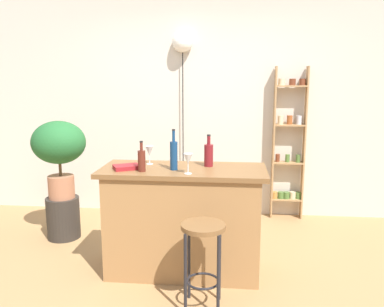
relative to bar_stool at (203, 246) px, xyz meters
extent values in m
plane|color=#A37A4C|center=(-0.21, 0.26, -0.48)|extent=(12.00, 12.00, 0.00)
cube|color=beige|center=(-0.21, 2.21, 0.92)|extent=(6.40, 0.10, 2.80)
cube|color=#9E7042|center=(-0.21, 0.56, -0.04)|extent=(1.30, 0.55, 0.89)
cube|color=brown|center=(-0.21, 0.56, 0.43)|extent=(1.41, 0.60, 0.04)
cylinder|color=black|center=(-0.12, -0.12, -0.17)|extent=(0.02, 0.02, 0.62)
cylinder|color=black|center=(0.12, -0.12, -0.17)|extent=(0.02, 0.02, 0.62)
cylinder|color=black|center=(-0.12, 0.12, -0.17)|extent=(0.02, 0.02, 0.62)
cylinder|color=black|center=(0.12, 0.12, -0.17)|extent=(0.02, 0.02, 0.62)
torus|color=black|center=(0.00, 0.00, -0.27)|extent=(0.25, 0.25, 0.02)
cylinder|color=brown|center=(0.00, 0.00, 0.15)|extent=(0.33, 0.33, 0.03)
cube|color=#A87F51|center=(0.69, 2.08, 0.43)|extent=(0.02, 0.13, 1.82)
cube|color=#A87F51|center=(1.05, 2.08, 0.43)|extent=(0.02, 0.13, 1.82)
cube|color=#A87F51|center=(0.87, 2.08, -0.26)|extent=(0.34, 0.13, 0.02)
cylinder|color=#AD7A38|center=(0.72, 2.07, -0.21)|extent=(0.07, 0.07, 0.08)
cylinder|color=#4C7033|center=(0.80, 2.07, -0.21)|extent=(0.07, 0.07, 0.08)
cylinder|color=#4C7033|center=(0.87, 2.07, -0.21)|extent=(0.07, 0.07, 0.08)
cylinder|color=beige|center=(0.95, 2.09, -0.21)|extent=(0.07, 0.07, 0.08)
cylinder|color=#4C7033|center=(1.02, 2.08, -0.21)|extent=(0.07, 0.07, 0.08)
cube|color=#A87F51|center=(0.87, 2.08, 0.20)|extent=(0.34, 0.13, 0.02)
cylinder|color=brown|center=(0.75, 2.09, 0.26)|extent=(0.05, 0.05, 0.09)
cylinder|color=#4C7033|center=(0.86, 2.08, 0.26)|extent=(0.05, 0.05, 0.09)
cylinder|color=#4C7033|center=(0.99, 2.07, 0.26)|extent=(0.05, 0.05, 0.09)
cube|color=#A87F51|center=(0.87, 2.08, 0.66)|extent=(0.34, 0.13, 0.02)
cylinder|color=beige|center=(0.76, 2.07, 0.72)|extent=(0.07, 0.07, 0.10)
cylinder|color=#994C23|center=(0.87, 2.08, 0.72)|extent=(0.07, 0.07, 0.10)
cylinder|color=silver|center=(0.98, 2.08, 0.72)|extent=(0.07, 0.07, 0.10)
cube|color=#A87F51|center=(0.87, 2.08, 1.11)|extent=(0.34, 0.13, 0.02)
cylinder|color=beige|center=(0.76, 2.07, 1.16)|extent=(0.07, 0.07, 0.08)
cylinder|color=brown|center=(0.88, 2.08, 1.16)|extent=(0.07, 0.07, 0.08)
cylinder|color=brown|center=(0.99, 2.07, 1.16)|extent=(0.07, 0.07, 0.08)
cylinder|color=#2D2823|center=(-1.59, 1.18, -0.26)|extent=(0.35, 0.35, 0.44)
cylinder|color=#A86B4C|center=(-1.59, 1.18, 0.08)|extent=(0.27, 0.27, 0.24)
cylinder|color=brown|center=(-1.59, 1.18, 0.28)|extent=(0.03, 0.03, 0.16)
ellipsoid|color=#23602D|center=(-1.59, 1.18, 0.55)|extent=(0.56, 0.50, 0.45)
cylinder|color=maroon|center=(0.00, 0.66, 0.55)|extent=(0.08, 0.08, 0.19)
cylinder|color=maroon|center=(0.00, 0.66, 0.68)|extent=(0.03, 0.03, 0.07)
cylinder|color=black|center=(0.00, 0.66, 0.72)|extent=(0.03, 0.03, 0.01)
cylinder|color=#5B2319|center=(-0.54, 0.41, 0.54)|extent=(0.06, 0.06, 0.17)
cylinder|color=#5B2319|center=(-0.54, 0.41, 0.66)|extent=(0.02, 0.02, 0.07)
cylinder|color=black|center=(-0.54, 0.41, 0.70)|extent=(0.03, 0.03, 0.01)
cylinder|color=navy|center=(-0.28, 0.50, 0.57)|extent=(0.06, 0.06, 0.24)
cylinder|color=navy|center=(-0.28, 0.50, 0.73)|extent=(0.02, 0.02, 0.09)
cylinder|color=black|center=(-0.28, 0.50, 0.79)|extent=(0.03, 0.03, 0.01)
cylinder|color=silver|center=(-0.53, 0.69, 0.45)|extent=(0.06, 0.06, 0.00)
cylinder|color=silver|center=(-0.53, 0.69, 0.49)|extent=(0.01, 0.01, 0.07)
cone|color=silver|center=(-0.53, 0.69, 0.57)|extent=(0.07, 0.07, 0.08)
cylinder|color=silver|center=(-0.15, 0.37, 0.45)|extent=(0.06, 0.06, 0.00)
cylinder|color=silver|center=(-0.15, 0.37, 0.49)|extent=(0.01, 0.01, 0.07)
cone|color=silver|center=(-0.15, 0.37, 0.57)|extent=(0.07, 0.07, 0.08)
cube|color=maroon|center=(-0.68, 0.48, 0.47)|extent=(0.26, 0.23, 0.03)
cylinder|color=black|center=(-0.41, 2.10, 0.57)|extent=(0.01, 0.01, 2.11)
sphere|color=white|center=(-0.41, 2.10, 1.62)|extent=(0.24, 0.24, 0.24)
camera|label=1|loc=(0.19, -2.73, 1.21)|focal=37.43mm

